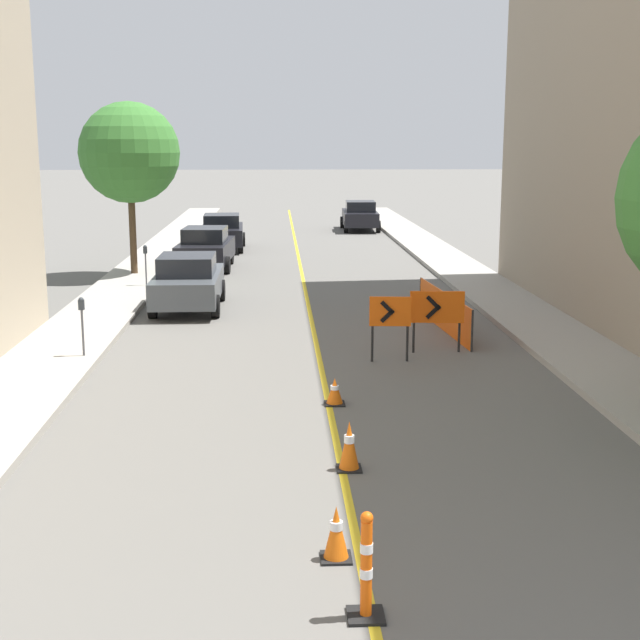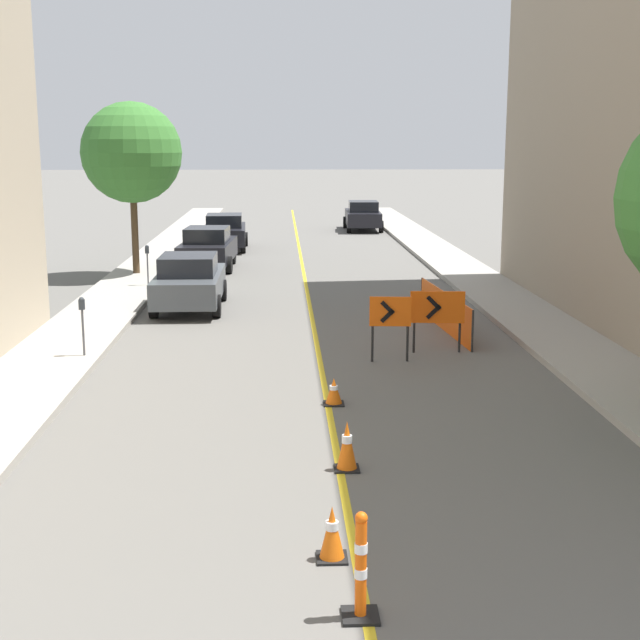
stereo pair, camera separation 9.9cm
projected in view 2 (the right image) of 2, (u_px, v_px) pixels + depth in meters
lane_stripe at (303, 271)px, 33.12m from camera, size 0.12×59.88×0.01m
sidewalk_left at (145, 270)px, 32.85m from camera, size 2.12×59.88×0.15m
sidewalk_right at (460, 268)px, 33.36m from camera, size 2.12×59.88×0.15m
traffic_cone_second at (332, 533)px, 10.26m from camera, size 0.36×0.36×0.65m
traffic_cone_third at (347, 446)px, 13.05m from camera, size 0.37×0.37×0.74m
traffic_cone_fourth at (334, 392)px, 16.32m from camera, size 0.38×0.38×0.50m
delineator_post_front at (361, 573)px, 8.96m from camera, size 0.38×0.38×1.14m
arrow_barricade_primary at (390, 315)px, 19.37m from camera, size 0.91×0.13×1.44m
arrow_barricade_secondary at (437, 309)px, 20.20m from camera, size 1.24×0.16×1.42m
safety_mesh_fence at (444, 311)px, 22.71m from camera, size 0.44×4.95×0.99m
parked_car_curb_near at (189, 282)px, 25.48m from camera, size 1.93×4.31×1.59m
parked_car_curb_mid at (208, 248)px, 33.53m from camera, size 2.03×4.39×1.59m
parked_car_curb_far at (225, 232)px, 39.49m from camera, size 1.95×4.36×1.59m
parked_car_opposite_side at (363, 216)px, 48.05m from camera, size 1.97×4.37×1.59m
parking_meter_near_curb at (82, 314)px, 19.30m from camera, size 0.12×0.11×1.30m
parking_meter_far_curb at (147, 257)px, 28.80m from camera, size 0.12×0.11×1.31m
street_tree_left_near at (132, 153)px, 30.83m from camera, size 3.49×3.49×5.96m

